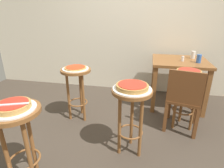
# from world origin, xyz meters

# --- Properties ---
(ground_plane) EXTENTS (6.00, 6.00, 0.00)m
(ground_plane) POSITION_xyz_m (0.00, 0.00, 0.00)
(ground_plane) COLOR #42382D
(back_wall) EXTENTS (6.00, 0.10, 3.00)m
(back_wall) POSITION_xyz_m (0.00, 1.65, 1.50)
(back_wall) COLOR beige
(back_wall) RESTS_ON ground_plane
(stool_foreground) EXTENTS (0.41, 0.41, 0.75)m
(stool_foreground) POSITION_xyz_m (-0.73, -0.79, 0.56)
(stool_foreground) COLOR brown
(stool_foreground) RESTS_ON ground_plane
(serving_plate_foreground) EXTENTS (0.35, 0.35, 0.01)m
(serving_plate_foreground) POSITION_xyz_m (-0.73, -0.79, 0.76)
(serving_plate_foreground) COLOR silver
(serving_plate_foreground) RESTS_ON stool_foreground
(pizza_foreground) EXTENTS (0.27, 0.27, 0.05)m
(pizza_foreground) POSITION_xyz_m (-0.73, -0.79, 0.79)
(pizza_foreground) COLOR tan
(pizza_foreground) RESTS_ON serving_plate_foreground
(stool_middle) EXTENTS (0.41, 0.41, 0.75)m
(stool_middle) POSITION_xyz_m (0.14, -0.20, 0.56)
(stool_middle) COLOR brown
(stool_middle) RESTS_ON ground_plane
(serving_plate_middle) EXTENTS (0.39, 0.39, 0.01)m
(serving_plate_middle) POSITION_xyz_m (0.14, -0.20, 0.76)
(serving_plate_middle) COLOR white
(serving_plate_middle) RESTS_ON stool_middle
(pizza_middle) EXTENTS (0.32, 0.32, 0.05)m
(pizza_middle) POSITION_xyz_m (0.14, -0.20, 0.79)
(pizza_middle) COLOR #B78442
(pizza_middle) RESTS_ON serving_plate_middle
(stool_leftside) EXTENTS (0.41, 0.41, 0.75)m
(stool_leftside) POSITION_xyz_m (-0.68, 0.35, 0.56)
(stool_leftside) COLOR brown
(stool_leftside) RESTS_ON ground_plane
(serving_plate_leftside) EXTENTS (0.35, 0.35, 0.01)m
(serving_plate_leftside) POSITION_xyz_m (-0.68, 0.35, 0.76)
(serving_plate_leftside) COLOR white
(serving_plate_leftside) RESTS_ON stool_leftside
(pizza_leftside) EXTENTS (0.29, 0.29, 0.02)m
(pizza_leftside) POSITION_xyz_m (-0.68, 0.35, 0.77)
(pizza_leftside) COLOR tan
(pizza_leftside) RESTS_ON serving_plate_leftside
(stool_rear) EXTENTS (0.41, 0.41, 0.75)m
(stool_rear) POSITION_xyz_m (0.77, 0.42, 0.56)
(stool_rear) COLOR brown
(stool_rear) RESTS_ON ground_plane
(serving_plate_rear) EXTENTS (0.36, 0.36, 0.01)m
(serving_plate_rear) POSITION_xyz_m (0.77, 0.42, 0.76)
(serving_plate_rear) COLOR silver
(serving_plate_rear) RESTS_ON stool_rear
(pizza_rear) EXTENTS (0.29, 0.29, 0.05)m
(pizza_rear) POSITION_xyz_m (0.77, 0.42, 0.79)
(pizza_rear) COLOR #B78442
(pizza_rear) RESTS_ON serving_plate_rear
(dining_table) EXTENTS (0.84, 0.78, 0.77)m
(dining_table) POSITION_xyz_m (0.76, 1.08, 0.64)
(dining_table) COLOR brown
(dining_table) RESTS_ON ground_plane
(cup_near_edge) EXTENTS (0.06, 0.06, 0.12)m
(cup_near_edge) POSITION_xyz_m (1.00, 0.97, 0.83)
(cup_near_edge) COLOR #3360B2
(cup_near_edge) RESTS_ON dining_table
(cup_far_edge) EXTENTS (0.07, 0.07, 0.12)m
(cup_far_edge) POSITION_xyz_m (0.97, 1.24, 0.83)
(cup_far_edge) COLOR silver
(cup_far_edge) RESTS_ON dining_table
(condiment_shaker) EXTENTS (0.04, 0.04, 0.08)m
(condiment_shaker) POSITION_xyz_m (0.78, 1.01, 0.81)
(condiment_shaker) COLOR white
(condiment_shaker) RESTS_ON dining_table
(wooden_chair) EXTENTS (0.48, 0.48, 0.85)m
(wooden_chair) POSITION_xyz_m (0.74, 0.33, 0.47)
(wooden_chair) COLOR brown
(wooden_chair) RESTS_ON ground_plane
(pizza_server_knife) EXTENTS (0.21, 0.10, 0.01)m
(pizza_server_knife) POSITION_xyz_m (-0.70, -0.81, 0.81)
(pizza_server_knife) COLOR silver
(pizza_server_knife) RESTS_ON pizza_foreground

